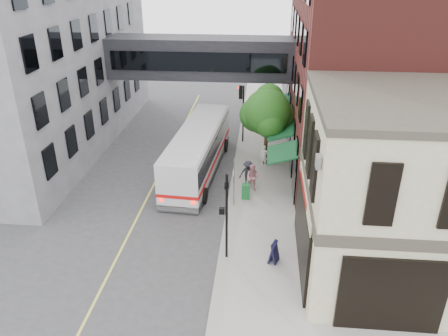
% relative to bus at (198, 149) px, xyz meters
% --- Properties ---
extents(ground, '(120.00, 120.00, 0.00)m').
position_rel_bus_xyz_m(ground, '(2.35, -11.50, -1.72)').
color(ground, '#38383A').
rests_on(ground, ground).
extents(sidewalk_main, '(4.00, 60.00, 0.15)m').
position_rel_bus_xyz_m(sidewalk_main, '(4.35, 2.50, -1.64)').
color(sidewalk_main, gray).
rests_on(sidewalk_main, ground).
extents(corner_building, '(10.19, 8.12, 8.45)m').
position_rel_bus_xyz_m(corner_building, '(11.32, -9.50, 2.50)').
color(corner_building, tan).
rests_on(corner_building, ground).
extents(brick_building, '(13.76, 18.00, 14.00)m').
position_rel_bus_xyz_m(brick_building, '(12.33, 3.49, 5.27)').
color(brick_building, '#581F1B').
rests_on(brick_building, ground).
extents(opposite_building, '(14.00, 24.00, 14.00)m').
position_rel_bus_xyz_m(opposite_building, '(-14.65, 4.50, 5.28)').
color(opposite_building, '#5E5E62').
rests_on(opposite_building, ground).
extents(skyway_bridge, '(14.00, 3.18, 3.00)m').
position_rel_bus_xyz_m(skyway_bridge, '(-0.65, 6.50, 4.78)').
color(skyway_bridge, black).
rests_on(skyway_bridge, ground).
extents(traffic_signal_near, '(0.44, 0.22, 4.60)m').
position_rel_bus_xyz_m(traffic_signal_near, '(2.72, -9.50, 1.27)').
color(traffic_signal_near, black).
rests_on(traffic_signal_near, sidewalk_main).
extents(traffic_signal_far, '(0.53, 0.28, 4.50)m').
position_rel_bus_xyz_m(traffic_signal_far, '(2.61, 5.50, 1.62)').
color(traffic_signal_far, black).
rests_on(traffic_signal_far, sidewalk_main).
extents(street_sign_pole, '(0.08, 0.75, 3.00)m').
position_rel_bus_xyz_m(street_sign_pole, '(2.74, -4.50, 0.22)').
color(street_sign_pole, gray).
rests_on(street_sign_pole, sidewalk_main).
extents(street_tree, '(3.80, 3.20, 5.60)m').
position_rel_bus_xyz_m(street_tree, '(4.54, 1.71, 2.20)').
color(street_tree, '#382619').
rests_on(street_tree, sidewalk_main).
extents(lane_marking, '(0.12, 40.00, 0.01)m').
position_rel_bus_xyz_m(lane_marking, '(-2.65, -1.50, -1.71)').
color(lane_marking, '#D8CC4C').
rests_on(lane_marking, ground).
extents(bus, '(3.40, 11.53, 3.06)m').
position_rel_bus_xyz_m(bus, '(0.00, 0.00, 0.00)').
color(bus, silver).
rests_on(bus, ground).
extents(pedestrian_a, '(0.63, 0.50, 1.50)m').
position_rel_bus_xyz_m(pedestrian_a, '(4.44, 1.11, -0.81)').
color(pedestrian_a, white).
rests_on(pedestrian_a, sidewalk_main).
extents(pedestrian_b, '(1.00, 0.86, 1.76)m').
position_rel_bus_xyz_m(pedestrian_b, '(3.78, -2.60, -0.69)').
color(pedestrian_b, '#C57F87').
rests_on(pedestrian_b, sidewalk_main).
extents(pedestrian_c, '(1.22, 0.84, 1.72)m').
position_rel_bus_xyz_m(pedestrian_c, '(3.45, -1.99, -0.70)').
color(pedestrian_c, '#212129').
rests_on(pedestrian_c, sidewalk_main).
extents(newspaper_box, '(0.47, 0.42, 0.94)m').
position_rel_bus_xyz_m(newspaper_box, '(3.41, -3.65, -1.10)').
color(newspaper_box, '#155E27').
rests_on(newspaper_box, sidewalk_main).
extents(sandwich_board, '(0.59, 0.71, 1.09)m').
position_rel_bus_xyz_m(sandwich_board, '(5.03, -9.68, -1.02)').
color(sandwich_board, black).
rests_on(sandwich_board, sidewalk_main).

